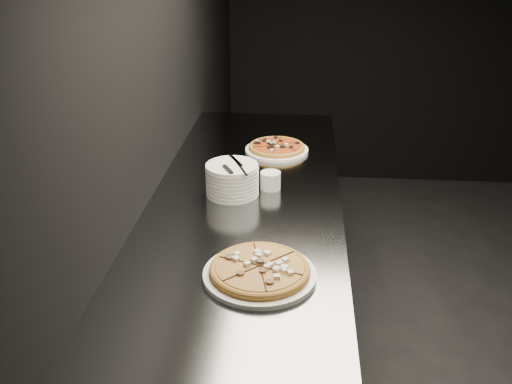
# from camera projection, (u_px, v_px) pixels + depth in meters

# --- Properties ---
(wall_left) EXTENTS (0.02, 5.00, 2.80)m
(wall_left) POSITION_uv_depth(u_px,v_px,m) (134.00, 81.00, 1.95)
(wall_left) COLOR black
(wall_left) RESTS_ON floor
(counter) EXTENTS (0.74, 2.44, 0.92)m
(counter) POSITION_uv_depth(u_px,v_px,m) (244.00, 311.00, 2.32)
(counter) COLOR slate
(counter) RESTS_ON floor
(pizza_mushroom) EXTENTS (0.38, 0.38, 0.04)m
(pizza_mushroom) POSITION_uv_depth(u_px,v_px,m) (260.00, 271.00, 1.71)
(pizza_mushroom) COLOR white
(pizza_mushroom) RESTS_ON counter
(pizza_tomato) EXTENTS (0.34, 0.34, 0.03)m
(pizza_tomato) POSITION_uv_depth(u_px,v_px,m) (277.00, 148.00, 2.68)
(pizza_tomato) COLOR white
(pizza_tomato) RESTS_ON counter
(plate_stack) EXTENTS (0.21, 0.21, 0.12)m
(plate_stack) POSITION_uv_depth(u_px,v_px,m) (232.00, 179.00, 2.23)
(plate_stack) COLOR white
(plate_stack) RESTS_ON counter
(cutlery) EXTENTS (0.09, 0.22, 0.01)m
(cutlery) POSITION_uv_depth(u_px,v_px,m) (233.00, 166.00, 2.19)
(cutlery) COLOR #B3B5BA
(cutlery) RESTS_ON plate_stack
(ramekin) EXTENTS (0.08, 0.08, 0.07)m
(ramekin) POSITION_uv_depth(u_px,v_px,m) (271.00, 180.00, 2.29)
(ramekin) COLOR silver
(ramekin) RESTS_ON counter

